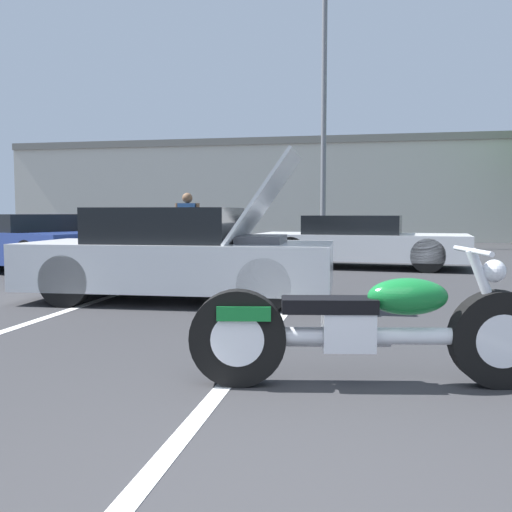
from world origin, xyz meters
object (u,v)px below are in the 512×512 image
(light_pole, at_px, (326,107))
(parked_car_mid_row, at_px, (360,242))
(show_car_hood_open, at_px, (180,256))
(parked_car_left_row, at_px, (23,242))
(spectator_by_show_car, at_px, (188,225))
(motorcycle, at_px, (367,328))

(light_pole, bearing_deg, parked_car_mid_row, -79.59)
(show_car_hood_open, relative_size, parked_car_left_row, 0.85)
(parked_car_mid_row, distance_m, spectator_by_show_car, 3.84)
(light_pole, relative_size, show_car_hood_open, 2.08)
(motorcycle, distance_m, spectator_by_show_car, 8.15)
(light_pole, xyz_separation_m, parked_car_left_row, (-5.69, -9.00, -4.21))
(motorcycle, height_order, parked_car_mid_row, parked_car_mid_row)
(parked_car_mid_row, bearing_deg, show_car_hood_open, -108.92)
(show_car_hood_open, bearing_deg, spectator_by_show_car, 104.36)
(motorcycle, distance_m, parked_car_mid_row, 8.83)
(light_pole, relative_size, motorcycle, 3.53)
(show_car_hood_open, bearing_deg, parked_car_left_row, 141.97)
(motorcycle, relative_size, spectator_by_show_car, 1.54)
(show_car_hood_open, relative_size, parked_car_mid_row, 0.90)
(light_pole, xyz_separation_m, spectator_by_show_car, (-2.20, -8.56, -3.84))
(motorcycle, xyz_separation_m, spectator_by_show_car, (-3.66, 7.26, 0.55))
(light_pole, distance_m, spectator_by_show_car, 9.64)
(light_pole, bearing_deg, motorcycle, -84.70)
(light_pole, distance_m, parked_car_mid_row, 8.28)
(show_car_hood_open, bearing_deg, motorcycle, -55.84)
(motorcycle, height_order, parked_car_left_row, parked_car_left_row)
(light_pole, distance_m, show_car_hood_open, 13.07)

